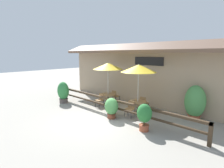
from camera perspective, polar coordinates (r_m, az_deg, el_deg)
ground_plane at (r=9.57m, az=-4.63°, el=-11.48°), size 60.00×60.00×0.00m
building_facade at (r=12.12m, az=9.78°, el=3.50°), size 14.28×1.49×4.23m
patio_railing at (r=10.04m, az=-0.22°, el=-6.23°), size 10.40×0.14×0.95m
patio_umbrella_near at (r=11.75m, az=-1.33°, el=5.84°), size 2.03×2.03×2.91m
dining_table_near at (r=12.07m, az=-1.29°, el=-3.97°), size 1.04×1.04×0.74m
chair_near_streetside at (r=11.60m, az=-3.96°, el=-5.04°), size 0.43×0.43×0.88m
chair_near_wallside at (r=12.63m, az=1.06°, el=-3.78°), size 0.43×0.43×0.88m
patio_umbrella_middle at (r=10.01m, az=8.69°, el=5.04°), size 2.03×2.03×2.91m
dining_table_middle at (r=10.39m, az=8.39°, el=-6.38°), size 1.04×1.04×0.74m
chair_middle_streetside at (r=9.85m, az=5.96°, el=-7.79°), size 0.48×0.48×0.88m
chair_middle_wallside at (r=11.02m, az=10.36°, el=-5.99°), size 0.45×0.45×0.88m
potted_plant_broad_leaf at (r=8.13m, az=10.52°, el=-10.01°), size 0.69×0.63×1.26m
potted_plant_tall_tropical at (r=9.53m, az=-0.18°, el=-7.65°), size 0.77×0.69×1.13m
potted_plant_entrance_palm at (r=12.95m, az=-15.63°, el=-2.53°), size 0.87×0.78×1.51m
potted_plant_corner_fern at (r=10.25m, az=25.46°, el=-5.41°), size 1.07×0.96×1.86m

